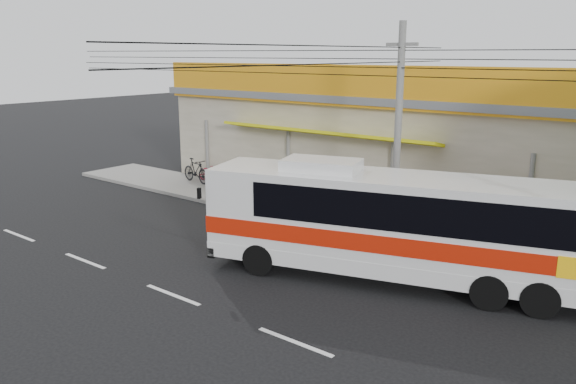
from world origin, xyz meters
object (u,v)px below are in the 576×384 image
coach_bus (404,221)px  motorbike_red (210,173)px  utility_pole (401,62)px  motorbike_dark (196,171)px

coach_bus → motorbike_red: 13.64m
coach_bus → utility_pole: (-1.83, 2.99, 4.11)m
motorbike_dark → motorbike_red: bearing=-26.1°
motorbike_red → utility_pole: bearing=-94.2°
motorbike_red → utility_pole: (10.80, -2.03, 5.28)m
coach_bus → utility_pole: size_ratio=0.32×
coach_bus → utility_pole: bearing=104.7°
coach_bus → motorbike_dark: bearing=144.3°
coach_bus → utility_pole: utility_pole is taller
utility_pole → motorbike_dark: bearing=172.4°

